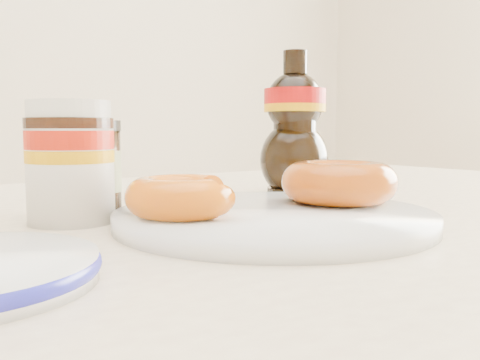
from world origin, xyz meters
TOP-DOWN VIEW (x-y plane):
  - dining_table at (0.00, 0.10)m, footprint 1.40×0.90m
  - plate at (-0.01, 0.05)m, footprint 0.27×0.27m
  - donut_bitten at (-0.09, 0.07)m, footprint 0.10×0.10m
  - donut_whole at (0.07, 0.05)m, footprint 0.11×0.11m
  - nutella_jar at (-0.14, 0.16)m, footprint 0.07×0.07m
  - syrup_bottle at (0.16, 0.22)m, footprint 0.11×0.10m
  - dark_jar at (-0.11, 0.21)m, footprint 0.06×0.06m

SIDE VIEW (x-z plane):
  - dining_table at x=0.00m, z-range 0.29..1.04m
  - plate at x=-0.01m, z-range 0.75..0.76m
  - donut_bitten at x=-0.09m, z-range 0.76..0.79m
  - donut_whole at x=0.07m, z-range 0.76..0.80m
  - dark_jar at x=-0.11m, z-range 0.75..0.84m
  - nutella_jar at x=-0.14m, z-range 0.75..0.86m
  - syrup_bottle at x=0.16m, z-range 0.75..0.93m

